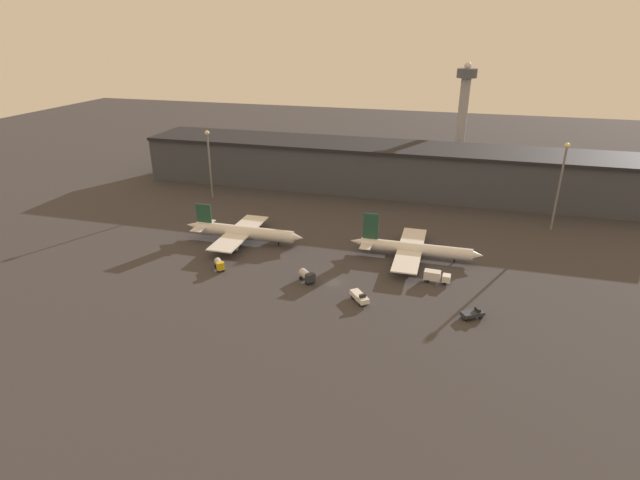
% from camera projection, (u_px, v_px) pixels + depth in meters
% --- Properties ---
extents(ground, '(600.00, 600.00, 0.00)m').
position_uv_depth(ground, '(334.00, 283.00, 133.25)').
color(ground, '#383538').
extents(terminal_building, '(201.98, 27.15, 18.97)m').
position_uv_depth(terminal_building, '(385.00, 168.00, 204.45)').
color(terminal_building, '#3D424C').
rests_on(terminal_building, ground).
extents(airplane_0, '(39.79, 30.28, 11.34)m').
position_uv_depth(airplane_0, '(243.00, 232.00, 157.47)').
color(airplane_0, white).
rests_on(airplane_0, ground).
extents(airplane_1, '(38.81, 32.28, 12.66)m').
position_uv_depth(airplane_1, '(414.00, 249.00, 146.54)').
color(airplane_1, white).
rests_on(airplane_1, ground).
extents(service_vehicle_0, '(5.77, 4.94, 2.45)m').
position_uv_depth(service_vehicle_0, '(473.00, 314.00, 116.89)').
color(service_vehicle_0, '#282D38').
rests_on(service_vehicle_0, ground).
extents(service_vehicle_1, '(5.29, 5.09, 2.99)m').
position_uv_depth(service_vehicle_1, '(307.00, 276.00, 133.39)').
color(service_vehicle_1, '#282D38').
rests_on(service_vehicle_1, ground).
extents(service_vehicle_2, '(5.79, 6.36, 2.75)m').
position_uv_depth(service_vehicle_2, '(360.00, 297.00, 123.83)').
color(service_vehicle_2, white).
rests_on(service_vehicle_2, ground).
extents(service_vehicle_3, '(4.56, 5.03, 2.83)m').
position_uv_depth(service_vehicle_3, '(219.00, 264.00, 140.06)').
color(service_vehicle_3, gold).
rests_on(service_vehicle_3, ground).
extents(service_vehicle_4, '(7.02, 2.82, 3.13)m').
position_uv_depth(service_vehicle_4, '(436.00, 276.00, 133.01)').
color(service_vehicle_4, white).
rests_on(service_vehicle_4, ground).
extents(lamp_post_0, '(1.80, 1.80, 26.71)m').
position_uv_depth(lamp_post_0, '(209.00, 156.00, 192.47)').
color(lamp_post_0, slate).
rests_on(lamp_post_0, ground).
extents(lamp_post_1, '(1.80, 1.80, 29.41)m').
position_uv_depth(lamp_post_1, '(561.00, 177.00, 160.97)').
color(lamp_post_1, slate).
rests_on(lamp_post_1, ground).
extents(control_tower, '(9.00, 9.00, 48.32)m').
position_uv_depth(control_tower, '(463.00, 109.00, 230.46)').
color(control_tower, '#99999E').
rests_on(control_tower, ground).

